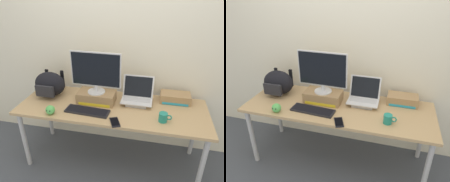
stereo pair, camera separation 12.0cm
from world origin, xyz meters
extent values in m
plane|color=#474C56|center=(0.00, 0.00, 0.00)|extent=(20.00, 20.00, 0.00)
cube|color=silver|center=(0.00, 0.45, 1.30)|extent=(7.00, 0.10, 2.60)
cube|color=tan|center=(0.00, 0.00, 0.73)|extent=(1.99, 0.71, 0.03)
cylinder|color=#B2B2B7|center=(-0.93, -0.29, 0.36)|extent=(0.05, 0.05, 0.71)
cylinder|color=#B2B2B7|center=(0.93, -0.29, 0.36)|extent=(0.05, 0.05, 0.71)
cylinder|color=#B2B2B7|center=(-0.93, 0.29, 0.36)|extent=(0.05, 0.05, 0.71)
cylinder|color=#B2B2B7|center=(0.93, 0.29, 0.36)|extent=(0.05, 0.05, 0.71)
cube|color=#9E7A51|center=(-0.19, 0.06, 0.80)|extent=(0.40, 0.22, 0.12)
cube|color=yellow|center=(-0.19, -0.05, 0.76)|extent=(0.34, 0.00, 0.03)
cylinder|color=silver|center=(-0.19, 0.06, 0.87)|extent=(0.19, 0.19, 0.01)
cylinder|color=silver|center=(-0.19, 0.06, 0.91)|extent=(0.04, 0.04, 0.07)
cube|color=silver|center=(-0.19, 0.06, 1.12)|extent=(0.54, 0.03, 0.37)
cube|color=black|center=(-0.19, 0.05, 1.12)|extent=(0.51, 0.02, 0.35)
cube|color=#ADADB2|center=(0.25, 0.11, 0.76)|extent=(0.22, 0.20, 0.04)
cube|color=silver|center=(0.25, 0.11, 0.79)|extent=(0.33, 0.25, 0.01)
cube|color=#B7B7BC|center=(0.25, 0.13, 0.79)|extent=(0.29, 0.14, 0.00)
cube|color=silver|center=(0.25, 0.19, 0.91)|extent=(0.33, 0.09, 0.23)
cube|color=black|center=(0.25, 0.19, 0.91)|extent=(0.30, 0.08, 0.21)
cube|color=black|center=(-0.22, -0.17, 0.75)|extent=(0.46, 0.17, 0.02)
cube|color=black|center=(-0.22, -0.17, 0.76)|extent=(0.43, 0.15, 0.00)
ellipsoid|color=black|center=(-0.75, 0.10, 0.88)|extent=(0.35, 0.24, 0.28)
cube|color=#232328|center=(-0.75, -0.04, 0.86)|extent=(0.21, 0.03, 0.13)
cube|color=black|center=(-0.84, 0.23, 0.90)|extent=(0.04, 0.02, 0.21)
cube|color=black|center=(-0.65, 0.23, 0.90)|extent=(0.04, 0.02, 0.21)
cylinder|color=#1E7F70|center=(0.53, -0.17, 0.79)|extent=(0.08, 0.08, 0.09)
torus|color=#1E7F70|center=(0.58, -0.17, 0.79)|extent=(0.06, 0.01, 0.06)
cube|color=black|center=(0.09, -0.29, 0.75)|extent=(0.13, 0.17, 0.01)
cube|color=black|center=(0.09, -0.29, 0.75)|extent=(0.11, 0.14, 0.00)
sphere|color=#56B256|center=(-0.57, -0.28, 0.79)|extent=(0.09, 0.09, 0.09)
sphere|color=black|center=(-0.58, -0.32, 0.80)|extent=(0.01, 0.01, 0.01)
sphere|color=black|center=(-0.55, -0.32, 0.80)|extent=(0.01, 0.01, 0.01)
cube|color=#9E7A51|center=(0.66, 0.24, 0.79)|extent=(0.32, 0.18, 0.10)
cube|color=#2899BC|center=(0.66, 0.15, 0.76)|extent=(0.27, 0.00, 0.02)
camera|label=1|loc=(0.42, -1.91, 1.91)|focal=34.21mm
camera|label=2|loc=(0.54, -1.88, 1.91)|focal=34.21mm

